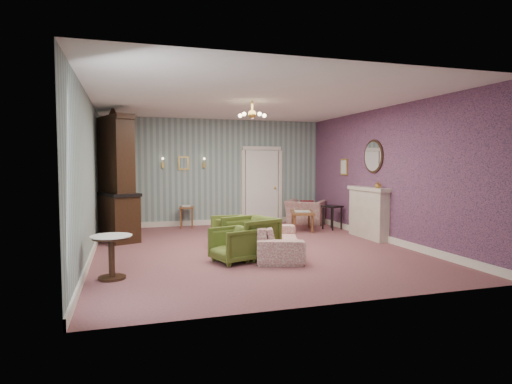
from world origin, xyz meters
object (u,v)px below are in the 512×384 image
object	(u,v)px
sofa_chintz	(278,233)
coffee_table	(302,221)
olive_chair_a	(233,243)
olive_chair_b	(251,235)
dresser	(113,174)
fireplace	(368,213)
pedestal_table	(112,257)
side_table_black	(332,218)
olive_chair_c	(230,230)
wingback_chair	(306,208)

from	to	relation	value
sofa_chintz	coffee_table	distance (m)	2.88
olive_chair_a	olive_chair_b	distance (m)	0.48
dresser	coffee_table	world-z (taller)	dresser
olive_chair_a	fireplace	distance (m)	3.79
olive_chair_a	sofa_chintz	xyz separation A→B (m)	(0.97, 0.41, 0.07)
sofa_chintz	pedestal_table	xyz separation A→B (m)	(-2.92, -0.92, -0.07)
olive_chair_b	coffee_table	xyz separation A→B (m)	(2.10, 2.58, -0.16)
coffee_table	side_table_black	bearing A→B (deg)	-4.87
olive_chair_a	olive_chair_c	size ratio (longest dim) A/B	0.93
olive_chair_c	side_table_black	bearing A→B (deg)	119.35
olive_chair_c	pedestal_table	world-z (taller)	olive_chair_c
coffee_table	side_table_black	xyz separation A→B (m)	(0.80, -0.07, 0.06)
wingback_chair	pedestal_table	bearing A→B (deg)	80.67
sofa_chintz	coffee_table	size ratio (longest dim) A/B	2.11
fireplace	olive_chair_a	bearing A→B (deg)	-157.87
olive_chair_c	wingback_chair	distance (m)	3.94
olive_chair_a	olive_chair_c	distance (m)	1.22
sofa_chintz	coffee_table	bearing A→B (deg)	-15.12
dresser	olive_chair_b	bearing A→B (deg)	-69.69
olive_chair_b	side_table_black	world-z (taller)	olive_chair_b
side_table_black	pedestal_table	distance (m)	6.19
sofa_chintz	side_table_black	bearing A→B (deg)	-27.58
olive_chair_a	fireplace	size ratio (longest dim) A/B	0.47
fireplace	wingback_chair	bearing A→B (deg)	99.72
sofa_chintz	coffee_table	xyz separation A→B (m)	(1.52, 2.44, -0.15)
wingback_chair	fireplace	xyz separation A→B (m)	(0.43, -2.51, 0.13)
olive_chair_a	wingback_chair	distance (m)	5.00
olive_chair_c	fireplace	distance (m)	3.28
dresser	fireplace	bearing A→B (deg)	-36.93
sofa_chintz	side_table_black	xyz separation A→B (m)	(2.33, 2.37, -0.09)
olive_chair_a	fireplace	bearing A→B (deg)	93.94
fireplace	sofa_chintz	bearing A→B (deg)	-158.22
olive_chair_c	dresser	xyz separation A→B (m)	(-2.25, 1.78, 1.09)
fireplace	side_table_black	world-z (taller)	fireplace
fireplace	side_table_black	xyz separation A→B (m)	(-0.21, 1.36, -0.27)
olive_chair_c	dresser	bearing A→B (deg)	-126.46
wingback_chair	pedestal_table	size ratio (longest dim) A/B	1.57
olive_chair_c	sofa_chintz	world-z (taller)	sofa_chintz
olive_chair_b	olive_chair_c	size ratio (longest dim) A/B	1.14
olive_chair_b	fireplace	distance (m)	3.33
olive_chair_a	sofa_chintz	world-z (taller)	sofa_chintz
sofa_chintz	side_table_black	size ratio (longest dim) A/B	3.30
coffee_table	olive_chair_b	bearing A→B (deg)	-129.14
olive_chair_a	side_table_black	world-z (taller)	olive_chair_a
olive_chair_a	olive_chair_b	xyz separation A→B (m)	(0.39, 0.27, 0.08)
olive_chair_b	coffee_table	distance (m)	3.33
pedestal_table	sofa_chintz	bearing A→B (deg)	17.49
olive_chair_b	fireplace	xyz separation A→B (m)	(3.11, 1.16, 0.17)
olive_chair_b	wingback_chair	bearing A→B (deg)	124.74
pedestal_table	olive_chair_c	bearing A→B (deg)	37.90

